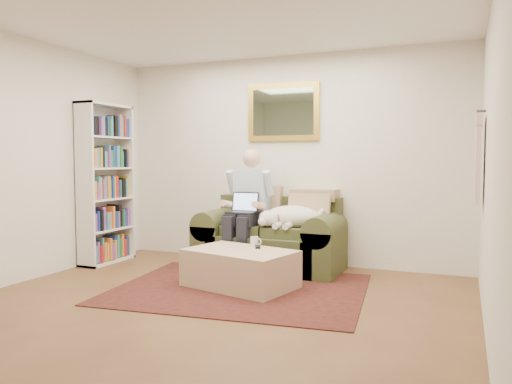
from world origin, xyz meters
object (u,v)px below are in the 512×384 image
Objects in this scene: coffee_mug at (254,241)px; bookshelf at (106,184)px; seated_man at (246,210)px; sleeping_dog at (292,217)px; sofa at (270,244)px; laptop at (243,207)px; ottoman at (240,269)px.

bookshelf reaches higher than coffee_mug.
seated_man reaches higher than sleeping_dog.
laptop is at bearing -138.98° from sofa.
ottoman is at bearing -13.58° from bookshelf.
coffee_mug is 0.05× the size of bookshelf.
ottoman is 0.36m from coffee_mug.
bookshelf is at bearing -168.06° from sofa.
ottoman is at bearing -68.25° from laptop.
sofa is 1.19× the size of seated_man.
laptop is at bearing 125.95° from coffee_mug.
sofa is 2.43× the size of sleeping_dog.
laptop is at bearing 6.77° from bookshelf.
bookshelf is at bearing 173.38° from coffee_mug.
sleeping_dog is 6.99× the size of coffee_mug.
bookshelf is (-1.81, -0.21, 0.25)m from laptop.
sofa is at bearing 11.94° from bookshelf.
ottoman is 0.53× the size of bookshelf.
sleeping_dog is (0.56, 0.14, -0.10)m from laptop.
sofa is at bearing 164.26° from sleeping_dog.
ottoman is at bearing -100.68° from coffee_mug.
laptop is (-0.25, -0.22, 0.46)m from sofa.
laptop is 0.16× the size of bookshelf.
sofa is 5.15× the size of laptop.
sleeping_dog is 0.66× the size of ottoman.
coffee_mug is at bearing -110.42° from sleeping_dog.
sofa is at bearing 92.00° from ottoman.
ottoman is (0.03, -0.94, -0.10)m from sofa.
laptop reaches higher than ottoman.
sofa reaches higher than sleeping_dog.
sleeping_dog is at bearing -15.74° from sofa.
laptop is at bearing -166.36° from sleeping_dog.
laptop is 0.47× the size of sleeping_dog.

